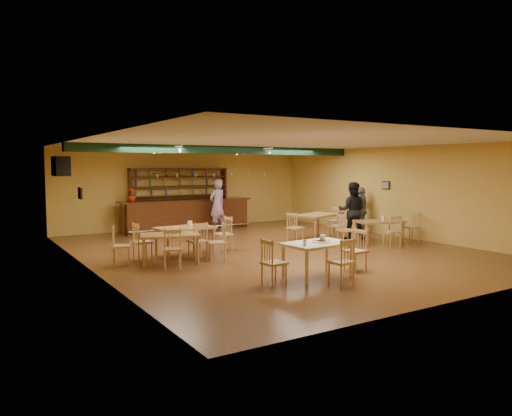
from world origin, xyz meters
TOP-DOWN VIEW (x-y plane):
  - floor at (0.00, 0.00)m, footprint 12.00×12.00m
  - ceiling_beam at (0.00, 2.80)m, footprint 10.00×0.30m
  - track_rail_left at (-1.80, 3.40)m, footprint 0.05×2.50m
  - track_rail_right at (1.40, 3.40)m, footprint 0.05×2.50m
  - ac_unit at (-4.80, 4.20)m, footprint 0.34×0.70m
  - picture_left at (-4.97, 1.00)m, footprint 0.04×0.34m
  - picture_right at (4.97, 0.50)m, footprint 0.04×0.34m
  - bar_counter at (-0.35, 5.15)m, footprint 4.96×0.85m
  - back_bar_hutch at (-0.35, 5.78)m, footprint 3.83×0.40m
  - poinsettia at (-2.38, 5.15)m, footprint 0.36×0.36m
  - dining_table_a at (-2.40, 0.64)m, footprint 1.54×0.99m
  - dining_table_b at (2.49, 1.15)m, footprint 1.78×1.38m
  - dining_table_c at (-3.14, -0.17)m, footprint 1.61×1.25m
  - dining_table_d at (3.40, -0.74)m, footprint 1.56×1.14m
  - near_table at (-1.11, -3.32)m, footprint 1.46×0.99m
  - pizza_tray at (-1.01, -3.32)m, footprint 0.49×0.49m
  - parmesan_shaker at (-1.56, -3.47)m, footprint 0.08×0.08m
  - napkin_stack at (-0.76, -3.11)m, footprint 0.24×0.22m
  - pizza_server at (-0.86, -3.26)m, footprint 0.32×0.09m
  - side_plate at (-0.56, -3.52)m, footprint 0.23×0.23m
  - patron_bar at (0.48, 4.33)m, footprint 0.78×0.61m
  - patron_right_a at (3.29, 0.35)m, footprint 1.13×1.12m
  - patron_right_b at (4.60, 1.26)m, footprint 1.02×0.79m

SIDE VIEW (x-z plane):
  - floor at x=0.00m, z-range 0.00..0.00m
  - dining_table_d at x=3.40m, z-range 0.00..0.70m
  - dining_table_c at x=-3.14m, z-range 0.00..0.71m
  - dining_table_a at x=-2.40m, z-range 0.00..0.74m
  - near_table at x=-1.11m, z-range 0.00..0.75m
  - dining_table_b at x=2.49m, z-range 0.00..0.78m
  - bar_counter at x=-0.35m, z-range 0.00..1.13m
  - side_plate at x=-0.56m, z-range 0.75..0.77m
  - pizza_tray at x=-1.01m, z-range 0.75..0.77m
  - napkin_stack at x=-0.76m, z-range 0.75..0.78m
  - pizza_server at x=-0.86m, z-range 0.77..0.77m
  - patron_right_b at x=4.60m, z-range 0.00..1.61m
  - parmesan_shaker at x=-1.56m, z-range 0.75..0.86m
  - patron_right_a at x=3.29m, z-range 0.00..1.84m
  - patron_bar at x=0.48m, z-range 0.00..1.88m
  - back_bar_hutch at x=-0.35m, z-range 0.00..2.28m
  - poinsettia at x=-2.38m, z-range 1.13..1.63m
  - picture_left at x=-4.97m, z-range 1.56..1.84m
  - picture_right at x=4.97m, z-range 1.56..1.84m
  - ac_unit at x=-4.80m, z-range 2.11..2.59m
  - ceiling_beam at x=0.00m, z-range 2.75..3.00m
  - track_rail_left at x=-1.80m, z-range 2.92..2.96m
  - track_rail_right at x=1.40m, z-range 2.92..2.96m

